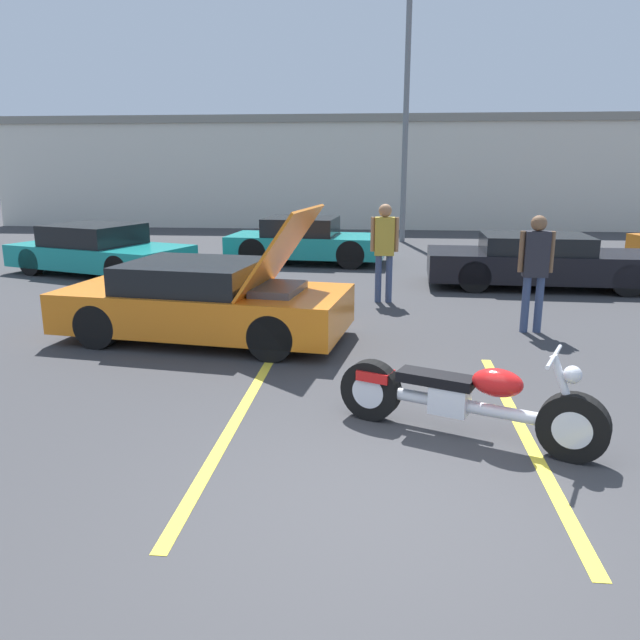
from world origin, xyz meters
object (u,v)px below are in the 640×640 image
parked_car_mid_left_row (306,241)px  spectator_near_motorcycle (536,263)px  spectator_by_show_car (384,244)px  parked_car_mid_right_row (541,262)px  show_car_hood_open (206,301)px  motorcycle (464,400)px  parked_car_left_row (99,250)px  light_pole (409,106)px

parked_car_mid_left_row → spectator_near_motorcycle: spectator_near_motorcycle is taller
spectator_by_show_car → parked_car_mid_right_row: bearing=28.7°
show_car_hood_open → spectator_by_show_car: bearing=54.8°
motorcycle → parked_car_mid_right_row: 8.19m
parked_car_mid_right_row → parked_car_left_row: 10.04m
parked_car_mid_right_row → spectator_near_motorcycle: 3.95m
parked_car_mid_left_row → parked_car_left_row: bearing=-150.9°
motorcycle → light_pole: bearing=113.2°
spectator_near_motorcycle → light_pole: bearing=97.8°
parked_car_left_row → parked_car_mid_right_row: bearing=15.0°
show_car_hood_open → spectator_near_motorcycle: 4.99m
light_pole → parked_car_mid_right_row: bearing=-71.5°
spectator_near_motorcycle → parked_car_mid_right_row: bearing=74.8°
light_pole → parked_car_mid_left_row: bearing=-119.1°
light_pole → spectator_by_show_car: light_pole is taller
spectator_by_show_car → motorcycle: bearing=-82.8°
motorcycle → parked_car_mid_left_row: 10.98m
show_car_hood_open → parked_car_mid_left_row: show_car_hood_open is taller
spectator_near_motorcycle → spectator_by_show_car: size_ratio=0.98×
show_car_hood_open → spectator_near_motorcycle: show_car_hood_open is taller
light_pole → show_car_hood_open: light_pole is taller
light_pole → spectator_by_show_car: size_ratio=4.31×
light_pole → spectator_near_motorcycle: light_pole is taller
motorcycle → parked_car_mid_right_row: (2.55, 7.78, 0.16)m
parked_car_mid_right_row → parked_car_mid_left_row: 6.04m
motorcycle → show_car_hood_open: bearing=159.9°
parked_car_left_row → show_car_hood_open: bearing=-33.5°
parked_car_mid_left_row → spectator_by_show_car: (2.03, -4.65, 0.53)m
parked_car_mid_right_row → parked_car_left_row: size_ratio=1.05×
light_pole → show_car_hood_open: (-3.32, -12.37, -3.76)m
show_car_hood_open → parked_car_left_row: bearing=135.2°
light_pole → parked_car_left_row: bearing=-136.5°
light_pole → parked_car_mid_right_row: size_ratio=1.63×
motorcycle → spectator_by_show_car: (-0.75, 5.97, 0.72)m
parked_car_mid_right_row → spectator_by_show_car: (-3.30, -1.81, 0.56)m
parked_car_left_row → spectator_by_show_car: (6.71, -2.52, 0.55)m
show_car_hood_open → parked_car_mid_right_row: 7.51m
parked_car_left_row → spectator_by_show_car: bearing=-1.5°
motorcycle → show_car_hood_open: size_ratio=0.55×
parked_car_left_row → motorcycle: bearing=-29.7°
parked_car_left_row → spectator_near_motorcycle: (8.99, -4.48, 0.53)m
motorcycle → parked_car_mid_left_row: bearing=127.7°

